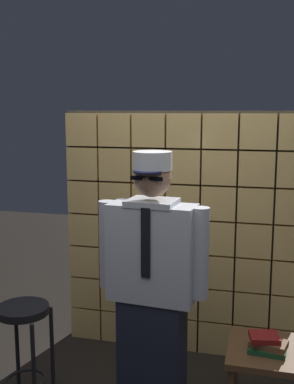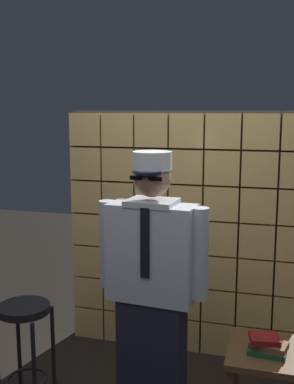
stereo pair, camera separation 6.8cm
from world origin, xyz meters
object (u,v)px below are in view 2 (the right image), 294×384
standing_person (152,288)px  book_stack (267,345)px  bar_stool (25,332)px  side_table (270,361)px

standing_person → book_stack: standing_person is taller
standing_person → bar_stool: (-0.85, -0.09, -0.36)m
bar_stool → side_table: bearing=8.6°
bar_stool → side_table: bar_stool is taller
side_table → book_stack: bearing=-118.4°
bar_stool → book_stack: bar_stool is taller
standing_person → book_stack: 0.79m
bar_stool → book_stack: bearing=7.4°
standing_person → book_stack: size_ratio=7.05×
bar_stool → book_stack: 1.56m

